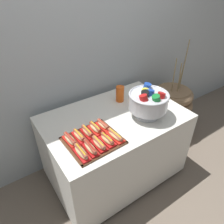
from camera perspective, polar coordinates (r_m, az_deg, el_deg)
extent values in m
plane|color=#7A6B5B|center=(2.42, 0.57, -15.87)|extent=(10.00, 10.00, 0.00)
cube|color=#B2BCC1|center=(2.08, -8.22, 18.52)|extent=(6.00, 0.10, 2.60)
cube|color=white|center=(2.13, 0.63, -9.04)|extent=(1.27, 0.83, 0.72)
cylinder|color=black|center=(2.11, -7.30, -27.14)|extent=(0.05, 0.05, 0.04)
cylinder|color=black|center=(2.51, 15.11, -14.30)|extent=(0.05, 0.05, 0.04)
cylinder|color=black|center=(2.45, -14.47, -15.87)|extent=(0.05, 0.05, 0.04)
cylinder|color=black|center=(2.81, 5.87, -6.74)|extent=(0.05, 0.05, 0.04)
cylinder|color=#896B4C|center=(2.82, 15.29, 0.05)|extent=(0.39, 0.39, 0.65)
torus|color=#896B4C|center=(2.97, 14.53, -4.05)|extent=(0.54, 0.54, 0.12)
torus|color=#896B4C|center=(2.89, 14.90, -2.05)|extent=(0.58, 0.58, 0.12)
torus|color=#896B4C|center=(2.82, 15.29, 0.05)|extent=(0.54, 0.54, 0.12)
torus|color=#896B4C|center=(2.75, 15.69, 2.27)|extent=(0.51, 0.51, 0.12)
torus|color=#896B4C|center=(2.69, 16.12, 4.59)|extent=(0.48, 0.48, 0.12)
cylinder|color=#937F56|center=(2.57, 18.79, 11.70)|extent=(0.04, 0.04, 0.59)
cylinder|color=#937F56|center=(2.52, 17.71, 8.71)|extent=(0.06, 0.03, 0.37)
cylinder|color=#937F56|center=(2.62, 18.16, 9.52)|extent=(0.03, 0.05, 0.36)
cylinder|color=#937F56|center=(2.51, 16.33, 9.36)|extent=(0.04, 0.02, 0.41)
cube|color=#56331E|center=(1.65, -5.09, -7.70)|extent=(0.42, 0.37, 0.01)
cube|color=#56331E|center=(1.54, -1.62, -11.02)|extent=(0.41, 0.03, 0.01)
cube|color=#56331E|center=(1.76, -8.10, -4.44)|extent=(0.41, 0.03, 0.01)
cube|color=#56331E|center=(1.58, -11.15, -10.23)|extent=(0.03, 0.36, 0.01)
cube|color=#56331E|center=(1.72, 0.39, -4.96)|extent=(0.03, 0.36, 0.01)
cube|color=red|center=(1.54, -8.25, -11.21)|extent=(0.07, 0.18, 0.02)
ellipsoid|color=#E0BC7F|center=(1.52, -8.33, -10.60)|extent=(0.05, 0.16, 0.04)
cylinder|color=#9E4C38|center=(1.51, -8.37, -10.25)|extent=(0.03, 0.16, 0.03)
cylinder|color=yellow|center=(1.50, -8.41, -9.90)|extent=(0.01, 0.13, 0.01)
cube|color=#B21414|center=(1.56, -5.83, -10.09)|extent=(0.06, 0.17, 0.02)
ellipsoid|color=beige|center=(1.54, -5.88, -9.51)|extent=(0.05, 0.16, 0.04)
cylinder|color=brown|center=(1.54, -5.91, -9.18)|extent=(0.03, 0.16, 0.03)
cylinder|color=red|center=(1.53, -5.94, -8.83)|extent=(0.01, 0.14, 0.01)
cube|color=#B21414|center=(1.59, -3.50, -8.99)|extent=(0.07, 0.16, 0.02)
ellipsoid|color=#E0BC7F|center=(1.57, -3.53, -8.45)|extent=(0.05, 0.15, 0.04)
cylinder|color=#A8563D|center=(1.57, -3.54, -8.16)|extent=(0.03, 0.15, 0.03)
cylinder|color=yellow|center=(1.56, -3.56, -7.76)|extent=(0.01, 0.13, 0.01)
cube|color=red|center=(1.62, -1.27, -7.91)|extent=(0.08, 0.16, 0.02)
ellipsoid|color=tan|center=(1.60, -1.28, -7.35)|extent=(0.06, 0.15, 0.04)
cylinder|color=brown|center=(1.60, -1.28, -7.04)|extent=(0.03, 0.14, 0.03)
cylinder|color=yellow|center=(1.59, -1.29, -6.71)|extent=(0.01, 0.12, 0.01)
cube|color=red|center=(1.65, 0.87, -6.86)|extent=(0.07, 0.17, 0.02)
ellipsoid|color=#E0BC7F|center=(1.64, 0.87, -6.32)|extent=(0.06, 0.16, 0.04)
cylinder|color=#A8563D|center=(1.63, 0.88, -6.02)|extent=(0.04, 0.16, 0.03)
cylinder|color=yellow|center=(1.62, 0.88, -5.67)|extent=(0.02, 0.13, 0.01)
cube|color=red|center=(1.65, -11.12, -7.79)|extent=(0.07, 0.17, 0.02)
ellipsoid|color=beige|center=(1.63, -11.20, -7.23)|extent=(0.06, 0.16, 0.04)
cylinder|color=#9E4C38|center=(1.62, -11.25, -6.92)|extent=(0.04, 0.15, 0.03)
cylinder|color=red|center=(1.62, -11.30, -6.55)|extent=(0.02, 0.13, 0.01)
cube|color=red|center=(1.67, -8.82, -6.81)|extent=(0.06, 0.17, 0.02)
ellipsoid|color=#E0BC7F|center=(1.66, -8.89, -6.28)|extent=(0.05, 0.15, 0.04)
cylinder|color=#A8563D|center=(1.65, -8.92, -5.99)|extent=(0.03, 0.14, 0.03)
cylinder|color=yellow|center=(1.64, -8.96, -5.68)|extent=(0.01, 0.12, 0.01)
cube|color=#B21414|center=(1.69, -6.61, -5.84)|extent=(0.06, 0.16, 0.02)
ellipsoid|color=#E0BC7F|center=(1.68, -6.66, -5.27)|extent=(0.05, 0.15, 0.04)
cylinder|color=#9E4C38|center=(1.67, -6.68, -4.95)|extent=(0.03, 0.14, 0.03)
cylinder|color=yellow|center=(1.66, -6.71, -4.60)|extent=(0.01, 0.12, 0.01)
cube|color=red|center=(1.72, -4.47, -4.89)|extent=(0.07, 0.16, 0.02)
ellipsoid|color=beige|center=(1.71, -4.50, -4.28)|extent=(0.06, 0.14, 0.04)
cylinder|color=brown|center=(1.70, -4.52, -3.94)|extent=(0.03, 0.14, 0.03)
cylinder|color=yellow|center=(1.69, -4.54, -3.58)|extent=(0.01, 0.12, 0.01)
cube|color=red|center=(1.75, -2.40, -3.97)|extent=(0.07, 0.16, 0.02)
ellipsoid|color=beige|center=(1.74, -2.42, -3.46)|extent=(0.06, 0.15, 0.04)
cylinder|color=#A8563D|center=(1.73, -2.43, -3.18)|extent=(0.04, 0.14, 0.03)
cylinder|color=red|center=(1.73, -2.44, -2.81)|extent=(0.01, 0.11, 0.01)
cylinder|color=silver|center=(1.92, 9.33, -0.85)|extent=(0.21, 0.21, 0.02)
cone|color=silver|center=(1.90, 9.44, 0.16)|extent=(0.07, 0.07, 0.06)
cylinder|color=silver|center=(1.84, 9.74, 2.77)|extent=(0.34, 0.34, 0.14)
torus|color=silver|center=(1.81, 9.95, 4.64)|extent=(0.35, 0.35, 0.02)
cylinder|color=#1E47B2|center=(1.82, 9.90, 4.10)|extent=(0.12, 0.09, 0.14)
cylinder|color=#1E47B2|center=(1.91, 9.18, 5.88)|extent=(0.10, 0.10, 0.14)
cylinder|color=yellow|center=(1.83, 8.79, 4.43)|extent=(0.10, 0.11, 0.14)
cylinder|color=black|center=(1.80, 8.89, 3.93)|extent=(0.11, 0.10, 0.14)
cylinder|color=red|center=(1.74, 8.76, 2.66)|extent=(0.10, 0.12, 0.15)
cylinder|color=#197A33|center=(1.76, 11.95, 2.68)|extent=(0.11, 0.09, 0.14)
cylinder|color=red|center=(1.79, 12.67, 3.25)|extent=(0.12, 0.09, 0.14)
cylinder|color=#EA5B19|center=(2.09, 2.14, 4.40)|extent=(0.08, 0.08, 0.11)
cylinder|color=#EA5B19|center=(2.08, 2.15, 4.90)|extent=(0.08, 0.08, 0.11)
cylinder|color=#EA5B19|center=(2.07, 2.16, 5.39)|extent=(0.08, 0.08, 0.11)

